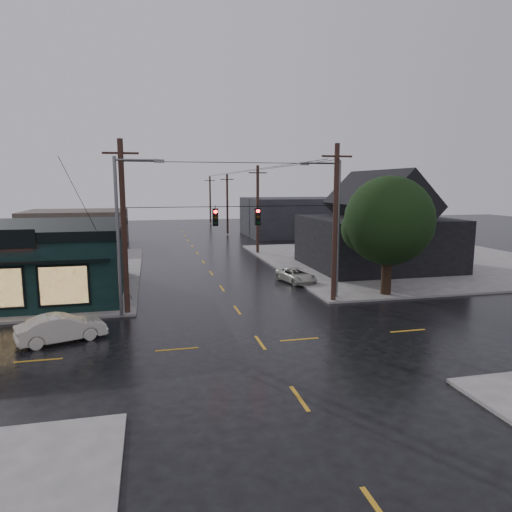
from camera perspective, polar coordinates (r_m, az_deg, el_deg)
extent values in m
plane|color=black|center=(22.57, 0.53, -10.78)|extent=(160.00, 160.00, 0.00)
cube|color=slate|center=(48.32, 18.27, -0.49)|extent=(28.00, 28.00, 0.15)
cube|color=black|center=(35.51, -29.26, -0.90)|extent=(16.00, 12.00, 4.20)
cube|color=black|center=(42.96, 14.78, 1.67)|extent=(12.00, 11.00, 4.50)
cylinder|color=black|center=(32.47, 16.02, -1.37)|extent=(0.70, 0.70, 3.69)
sphere|color=black|center=(32.07, 16.27, 4.27)|extent=(6.04, 6.04, 6.04)
cylinder|color=black|center=(27.64, -2.65, 6.20)|extent=(13.00, 0.04, 0.04)
cube|color=#3E352D|center=(61.55, -21.48, 3.28)|extent=(12.00, 10.00, 4.40)
cube|color=#222227|center=(69.10, 4.65, 4.92)|extent=(14.00, 12.00, 5.60)
imported|color=beige|center=(24.46, -23.14, -8.28)|extent=(4.37, 2.80, 1.36)
imported|color=#B9B8AB|center=(35.89, 5.03, -2.43)|extent=(2.73, 4.33, 1.11)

